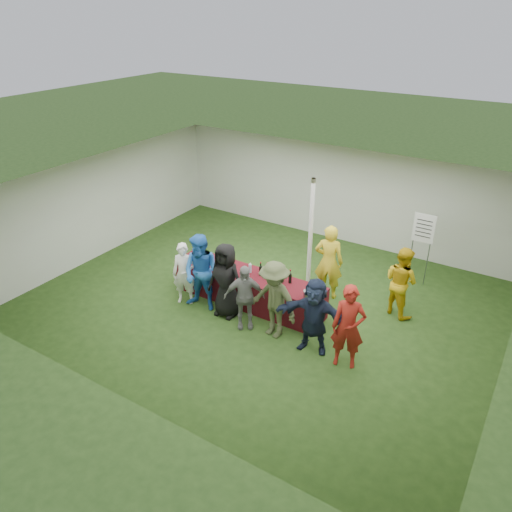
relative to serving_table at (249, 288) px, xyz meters
The scene contains 18 objects.
ground 0.53m from the serving_table, 41.87° to the left, with size 60.00×60.00×0.00m, color #284719.
tent 1.92m from the serving_table, 61.70° to the left, with size 10.00×10.00×10.00m.
serving_table is the anchor object (origin of this frame).
wine_bottles 0.80m from the serving_table, 11.50° to the left, with size 0.78×0.13×0.32m.
wine_glasses 1.11m from the serving_table, 163.85° to the right, with size 1.08×0.11×0.16m.
water_bottle 0.49m from the serving_table, 93.49° to the left, with size 0.07×0.07×0.23m.
bar_towel 1.66m from the serving_table, ahead, with size 0.25×0.18×0.03m, color white.
dump_bucket 1.68m from the serving_table, ahead, with size 0.22×0.22×0.18m, color slate.
wine_list_sign 4.28m from the serving_table, 44.76° to the left, with size 0.50×0.03×1.80m.
staff_pourer 1.91m from the serving_table, 41.11° to the left, with size 0.65×0.43×1.80m, color gold.
staff_back 3.34m from the serving_table, 24.88° to the left, with size 0.78×0.61×1.60m, color gold.
customer_0 1.48m from the serving_table, 149.21° to the right, with size 0.53×0.35×1.46m, color white.
customer_1 1.16m from the serving_table, 136.07° to the right, with size 0.86×0.67×1.77m, color blue.
customer_2 0.81m from the serving_table, 103.63° to the right, with size 0.83×0.54×1.69m, color black.
customer_3 0.99m from the serving_table, 62.49° to the right, with size 0.85×0.35×1.44m, color gray.
customer_4 1.42m from the serving_table, 34.51° to the right, with size 1.09×0.62×1.68m, color #464F2E.
customer_5 2.18m from the serving_table, 21.02° to the right, with size 1.47×0.47×1.58m, color #192238.
customer_6 2.90m from the serving_table, 17.21° to the right, with size 0.62×0.40×1.69m, color maroon.
Camera 1 is at (5.02, -8.37, 6.18)m, focal length 35.00 mm.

